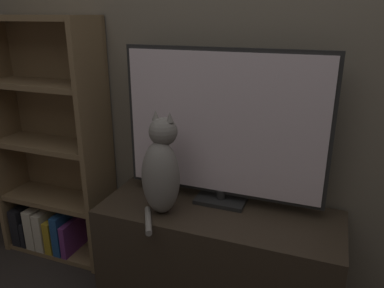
% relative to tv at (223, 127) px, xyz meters
% --- Properties ---
extents(wall_back, '(4.80, 0.05, 2.60)m').
position_rel_tv_xyz_m(wall_back, '(0.02, 0.17, 0.38)').
color(wall_back, '#756B5B').
rests_on(wall_back, ground_plane).
extents(tv_stand, '(1.15, 0.45, 0.53)m').
position_rel_tv_xyz_m(tv_stand, '(0.02, -0.10, -0.65)').
color(tv_stand, '#33281E').
rests_on(tv_stand, ground_plane).
extents(tv, '(0.98, 0.15, 0.75)m').
position_rel_tv_xyz_m(tv, '(0.00, 0.00, 0.00)').
color(tv, black).
rests_on(tv, tv_stand).
extents(cat, '(0.20, 0.32, 0.48)m').
position_rel_tv_xyz_m(cat, '(-0.23, -0.19, -0.18)').
color(cat, gray).
rests_on(cat, tv_stand).
extents(bookshelf, '(0.68, 0.28, 1.41)m').
position_rel_tv_xyz_m(bookshelf, '(-1.05, 0.03, -0.31)').
color(bookshelf, brown).
rests_on(bookshelf, ground_plane).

